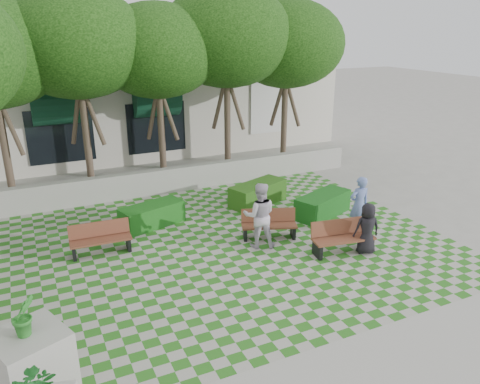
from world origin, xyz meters
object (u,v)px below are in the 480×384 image
hedge_east (323,205)px  person_blue (359,205)px  bench_east (342,238)px  person_white (259,215)px  bench_mid (269,224)px  hedge_midleft (152,215)px  bench_west (101,239)px  hedge_midright (258,193)px  person_dark (367,229)px  planter_back (32,358)px

hedge_east → person_blue: bearing=-83.7°
bench_east → person_white: (-1.88, 1.30, 0.50)m
bench_east → bench_mid: 2.17m
hedge_east → hedge_midleft: bearing=163.5°
bench_east → bench_west: bearing=163.8°
person_blue → person_white: size_ratio=0.94×
hedge_midright → person_dark: bearing=-78.2°
bench_east → person_dark: (0.56, -0.29, 0.28)m
hedge_midright → hedge_midleft: hedge_midright is taller
bench_west → planter_back: (-1.90, -4.70, 0.20)m
person_dark → person_white: person_white is taller
bench_east → hedge_midleft: 5.81m
bench_west → person_blue: size_ratio=0.93×
hedge_midright → planter_back: 9.71m
bench_west → planter_back: bearing=-109.1°
bench_mid → hedge_midright: bench_mid is taller
planter_back → bench_mid: bearing=29.0°
bench_west → hedge_east: 7.03m
hedge_midright → hedge_east: bearing=-52.2°
bench_east → planter_back: 8.11m
hedge_midleft → planter_back: (-3.66, -5.90, 0.27)m
person_blue → bench_east: bearing=41.9°
bench_mid → bench_west: size_ratio=1.02×
hedge_midleft → person_dark: bearing=-41.8°
bench_east → person_white: 2.34m
bench_mid → planter_back: 7.46m
hedge_east → person_blue: (0.17, -1.55, 0.52)m
hedge_east → person_blue: size_ratio=1.18×
bench_mid → person_white: bearing=-122.1°
bench_east → bench_west: size_ratio=1.09×
bench_east → bench_west: (-5.98, 2.78, -0.03)m
person_blue → planter_back: bearing=23.2°
bench_west → person_dark: size_ratio=1.15×
bench_mid → hedge_east: 2.50m
hedge_midright → person_dark: (0.96, -4.56, 0.35)m
bench_mid → hedge_midright: 2.75m
bench_mid → hedge_midleft: (-2.87, 2.29, -0.06)m
bench_east → hedge_midleft: bearing=145.4°
hedge_midright → person_dark: size_ratio=1.48×
bench_east → person_blue: person_blue is taller
bench_east → bench_west: 6.59m
bench_east → person_dark: size_ratio=1.25×
hedge_midleft → person_dark: size_ratio=1.37×
bench_west → person_white: (4.09, -1.48, 0.53)m
bench_mid → hedge_midright: (0.96, 2.57, -0.03)m
hedge_east → bench_mid: bearing=-163.1°
bench_east → hedge_east: bearing=75.6°
bench_mid → person_dark: bearing=-25.4°
hedge_midleft → planter_back: size_ratio=1.07×
hedge_east → person_white: person_white is taller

